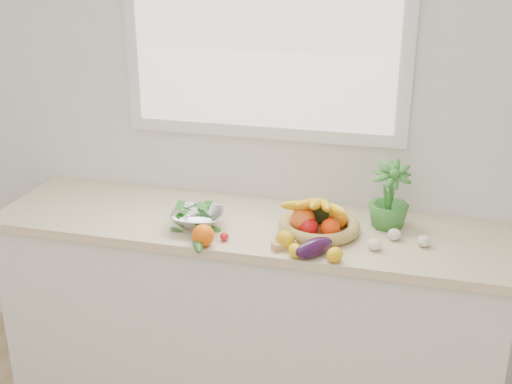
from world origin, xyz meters
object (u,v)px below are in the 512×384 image
(cucumber, at_px, (198,240))
(potted_herb, at_px, (389,197))
(fruit_basket, at_px, (318,221))
(apple, at_px, (308,228))
(colander_with_spinach, at_px, (197,215))
(eggplant, at_px, (314,248))

(cucumber, height_order, potted_herb, potted_herb)
(cucumber, bearing_deg, fruit_basket, 29.10)
(apple, xyz_separation_m, cucumber, (-0.41, -0.19, -0.02))
(potted_herb, bearing_deg, colander_with_spinach, -164.17)
(potted_herb, bearing_deg, apple, -148.06)
(apple, xyz_separation_m, potted_herb, (0.31, 0.19, 0.09))
(potted_herb, height_order, colander_with_spinach, potted_herb)
(eggplant, height_order, potted_herb, potted_herb)
(apple, bearing_deg, cucumber, -155.01)
(fruit_basket, bearing_deg, colander_with_spinach, -170.46)
(fruit_basket, relative_size, colander_with_spinach, 1.47)
(eggplant, xyz_separation_m, cucumber, (-0.47, -0.03, -0.02))
(apple, bearing_deg, colander_with_spinach, -176.44)
(apple, xyz_separation_m, colander_with_spinach, (-0.47, -0.03, 0.02))
(apple, relative_size, fruit_basket, 0.23)
(cucumber, bearing_deg, colander_with_spinach, 110.43)
(eggplant, relative_size, colander_with_spinach, 0.74)
(colander_with_spinach, bearing_deg, fruit_basket, 9.54)
(apple, distance_m, cucumber, 0.46)
(fruit_basket, height_order, colander_with_spinach, fruit_basket)
(apple, bearing_deg, eggplant, -71.63)
(potted_herb, distance_m, fruit_basket, 0.32)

